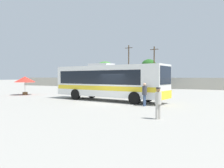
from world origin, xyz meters
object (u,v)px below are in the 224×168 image
Objects in this scene: roadside_tree_midleft at (149,66)px; roadside_tree_left at (105,70)px; parked_car_second_grey at (126,85)px; vendor_umbrella_near_gate_red at (25,80)px; passenger_waiting_on_apron at (158,101)px; utility_pole_far at (129,65)px; coach_bus_white_yellow at (108,81)px; utility_pole_near at (154,66)px; attendant_by_bus_door at (145,93)px; parked_car_leftmost_grey at (98,84)px; parked_car_third_dark_blue at (157,85)px.

roadside_tree_left is at bearing -166.93° from roadside_tree_midleft.
vendor_umbrella_near_gate_red is at bearing -104.42° from parked_car_second_grey.
passenger_waiting_on_apron is 38.81m from utility_pole_far.
utility_pole_near is at bearing 97.37° from coach_bus_white_yellow.
attendant_by_bus_door is at bearing -63.13° from parked_car_second_grey.
parked_car_leftmost_grey is (-13.37, 20.26, -1.09)m from coach_bus_white_yellow.
parked_car_leftmost_grey is 1.06× the size of parked_car_second_grey.
passenger_waiting_on_apron is at bearing -63.06° from attendant_by_bus_door.
utility_pole_near is (3.82, 5.41, 3.66)m from parked_car_second_grey.
coach_bus_white_yellow is 24.30m from parked_car_leftmost_grey.
utility_pole_near is at bearing 105.43° from attendant_by_bus_door.
passenger_waiting_on_apron is (2.39, -4.71, -0.05)m from attendant_by_bus_door.
utility_pole_far reaches higher than passenger_waiting_on_apron.
roadside_tree_left is at bearing 178.74° from utility_pole_far.
passenger_waiting_on_apron is 0.40× the size of parked_car_second_grey.
parked_car_third_dark_blue is at bearing 104.02° from attendant_by_bus_door.
roadside_tree_midleft is at bearing 107.60° from attendant_by_bus_door.
coach_bus_white_yellow reaches higher than parked_car_leftmost_grey.
parked_car_second_grey is (-11.69, 23.07, -0.23)m from attendant_by_bus_door.
roadside_tree_left is (-2.61, 7.71, 3.10)m from parked_car_leftmost_grey.
roadside_tree_midleft reaches higher than attendant_by_bus_door.
utility_pole_near is 1.35× the size of roadside_tree_midleft.
utility_pole_near is 12.73m from roadside_tree_left.
parked_car_third_dark_blue is at bearing 4.06° from parked_car_second_grey.
roadside_tree_left reaches higher than coach_bus_white_yellow.
vendor_umbrella_near_gate_red is at bearing -109.50° from utility_pole_near.
passenger_waiting_on_apron is 0.38× the size of parked_car_third_dark_blue.
parked_car_second_grey is 7.57m from utility_pole_near.
parked_car_leftmost_grey is (-1.09, 19.20, -1.13)m from vendor_umbrella_near_gate_red.
parked_car_third_dark_blue reaches higher than parked_car_leftmost_grey.
parked_car_second_grey is 10.47m from roadside_tree_midleft.
roadside_tree_midleft is at bearing 116.13° from parked_car_third_dark_blue.
vendor_umbrella_near_gate_red is 0.30× the size of utility_pole_near.
vendor_umbrella_near_gate_red is 26.76m from utility_pole_near.
coach_bus_white_yellow is at bearing -4.92° from vendor_umbrella_near_gate_red.
utility_pole_near reaches higher than roadside_tree_left.
roadside_tree_left reaches higher than attendant_by_bus_door.
roadside_tree_midleft is (-4.49, 9.14, 4.03)m from parked_car_third_dark_blue.
utility_pole_far is (-14.24, 30.14, 3.86)m from attendant_by_bus_door.
passenger_waiting_on_apron is at bearing -53.42° from parked_car_leftmost_grey.
attendant_by_bus_door is 17.11m from vendor_umbrella_near_gate_red.
coach_bus_white_yellow is at bearing -86.26° from parked_car_third_dark_blue.
passenger_waiting_on_apron is 0.20× the size of utility_pole_near.
utility_pole_near reaches higher than roadside_tree_midleft.
passenger_waiting_on_apron is at bearing -22.85° from vendor_umbrella_near_gate_red.
coach_bus_white_yellow is 4.49× the size of vendor_umbrella_near_gate_red.
parked_car_leftmost_grey is at bearing 123.42° from coach_bus_white_yellow.
passenger_waiting_on_apron is 29.37m from parked_car_third_dark_blue.
parked_car_third_dark_blue is 0.74× the size of roadside_tree_left.
passenger_waiting_on_apron is 0.27× the size of roadside_tree_midleft.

